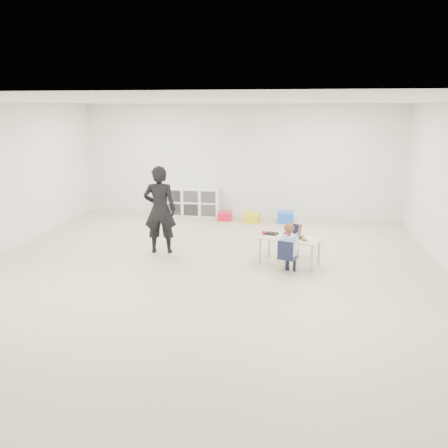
% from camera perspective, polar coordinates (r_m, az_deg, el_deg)
% --- Properties ---
extents(room, '(9.00, 9.02, 2.80)m').
position_cam_1_polar(room, '(7.62, -2.47, 4.01)').
color(room, '#C5B897').
rests_on(room, ground).
extents(table, '(1.18, 0.84, 0.49)m').
position_cam_1_polar(table, '(8.44, 7.87, -3.18)').
color(table, beige).
rests_on(table, ground).
extents(chair_near, '(0.35, 0.34, 0.59)m').
position_cam_1_polar(chair_near, '(7.94, 7.67, -3.93)').
color(chair_near, black).
rests_on(chair_near, ground).
extents(chair_far, '(0.35, 0.34, 0.59)m').
position_cam_1_polar(chair_far, '(8.92, 8.06, -1.97)').
color(chair_far, black).
rests_on(chair_far, ground).
extents(child, '(0.50, 0.50, 0.92)m').
position_cam_1_polar(child, '(7.89, 7.71, -2.77)').
color(child, '#B9DAFB').
rests_on(child, chair_near).
extents(lunch_tray_near, '(0.26, 0.22, 0.03)m').
position_cam_1_polar(lunch_tray_near, '(8.37, 8.69, -1.54)').
color(lunch_tray_near, black).
rests_on(lunch_tray_near, table).
extents(lunch_tray_far, '(0.26, 0.22, 0.03)m').
position_cam_1_polar(lunch_tray_far, '(8.54, 5.75, -1.14)').
color(lunch_tray_far, black).
rests_on(lunch_tray_far, table).
extents(milk_carton, '(0.09, 0.09, 0.10)m').
position_cam_1_polar(milk_carton, '(8.26, 8.04, -1.47)').
color(milk_carton, white).
rests_on(milk_carton, table).
extents(bread_roll, '(0.09, 0.09, 0.07)m').
position_cam_1_polar(bread_roll, '(8.21, 9.67, -1.75)').
color(bread_roll, '#DAAD59').
rests_on(bread_roll, table).
extents(apple_near, '(0.07, 0.07, 0.07)m').
position_cam_1_polar(apple_near, '(8.46, 7.37, -1.17)').
color(apple_near, maroon).
rests_on(apple_near, table).
extents(apple_far, '(0.07, 0.07, 0.07)m').
position_cam_1_polar(apple_far, '(8.50, 4.77, -1.04)').
color(apple_far, maroon).
rests_on(apple_far, table).
extents(cubby_shelf, '(1.40, 0.40, 0.70)m').
position_cam_1_polar(cubby_shelf, '(12.18, -3.82, 2.68)').
color(cubby_shelf, white).
rests_on(cubby_shelf, ground).
extents(adult, '(0.65, 0.47, 1.66)m').
position_cam_1_polar(adult, '(8.99, -7.72, 1.71)').
color(adult, black).
rests_on(adult, ground).
extents(bin_red, '(0.32, 0.41, 0.20)m').
position_cam_1_polar(bin_red, '(11.70, 0.13, 0.99)').
color(bin_red, red).
rests_on(bin_red, ground).
extents(bin_yellow, '(0.38, 0.47, 0.22)m').
position_cam_1_polar(bin_yellow, '(11.53, 3.36, 0.82)').
color(bin_yellow, yellow).
rests_on(bin_yellow, ground).
extents(bin_blue, '(0.40, 0.50, 0.24)m').
position_cam_1_polar(bin_blue, '(11.57, 7.41, 0.83)').
color(bin_blue, blue).
rests_on(bin_blue, ground).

